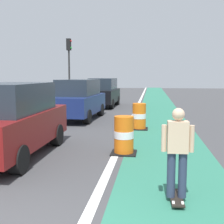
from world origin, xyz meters
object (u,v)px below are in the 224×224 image
parked_suv_nearest (11,120)px  traffic_barrel_mid (139,117)px  parked_suv_second (79,99)px  traffic_light_corner (69,59)px  skateboarder_on_lane (177,152)px  parked_suv_third (103,92)px  traffic_barrel_front (124,136)px

parked_suv_nearest → traffic_barrel_mid: parked_suv_nearest is taller
parked_suv_second → traffic_light_corner: bearing=108.7°
skateboarder_on_lane → traffic_light_corner: bearing=111.3°
traffic_barrel_mid → parked_suv_second: bearing=142.2°
parked_suv_nearest → parked_suv_third: (0.40, 13.41, 0.00)m
parked_suv_third → traffic_barrel_front: size_ratio=4.25×
skateboarder_on_lane → traffic_barrel_front: bearing=111.5°
skateboarder_on_lane → parked_suv_third: parked_suv_third is taller
parked_suv_second → traffic_barrel_mid: 4.08m
traffic_barrel_front → traffic_light_corner: (-5.71, 14.72, 2.97)m
parked_suv_second → parked_suv_third: same height
traffic_barrel_mid → traffic_light_corner: (-5.99, 10.73, 2.97)m
traffic_barrel_front → traffic_light_corner: 16.07m
skateboarder_on_lane → parked_suv_second: (-4.16, 9.61, 0.12)m
parked_suv_third → traffic_barrel_mid: size_ratio=4.25×
parked_suv_third → parked_suv_nearest: bearing=-91.7°
traffic_light_corner → parked_suv_second: bearing=-71.3°
traffic_light_corner → parked_suv_nearest: bearing=-80.2°
parked_suv_second → traffic_light_corner: (-2.79, 8.25, 2.47)m
parked_suv_nearest → traffic_barrel_mid: bearing=54.5°
skateboarder_on_lane → parked_suv_third: (-3.90, 15.86, 0.12)m
skateboarder_on_lane → parked_suv_third: size_ratio=0.36×
parked_suv_nearest → traffic_barrel_mid: (3.33, 4.67, -0.50)m
skateboarder_on_lane → parked_suv_nearest: (-4.30, 2.45, 0.12)m
parked_suv_second → traffic_barrel_mid: size_ratio=4.29×
parked_suv_nearest → parked_suv_second: same height
parked_suv_nearest → parked_suv_third: 13.41m
parked_suv_second → parked_suv_nearest: bearing=-91.1°
parked_suv_third → traffic_barrel_mid: bearing=-71.4°
parked_suv_nearest → traffic_barrel_front: 3.18m
traffic_barrel_mid → skateboarder_on_lane: bearing=-82.3°
traffic_barrel_front → traffic_barrel_mid: bearing=86.1°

